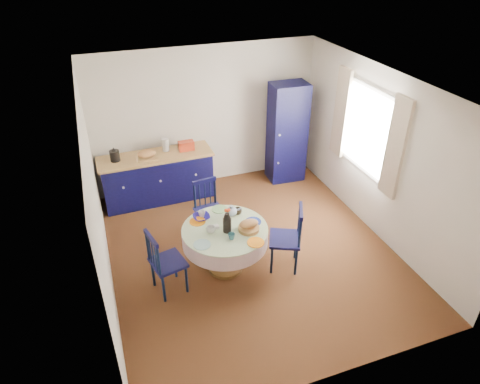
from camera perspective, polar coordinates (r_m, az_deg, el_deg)
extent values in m
plane|color=black|center=(6.42, 1.44, -7.79)|extent=(4.50, 4.50, 0.00)
plane|color=white|center=(5.21, 1.81, 13.98)|extent=(4.50, 4.50, 0.00)
cube|color=silver|center=(7.64, -4.56, 9.83)|extent=(4.00, 0.02, 2.50)
cube|color=silver|center=(5.41, -18.56, -1.70)|extent=(0.02, 4.50, 2.50)
cube|color=silver|center=(6.63, 18.02, 4.74)|extent=(0.02, 4.50, 2.50)
plane|color=white|center=(6.74, 16.88, 7.74)|extent=(0.00, 1.20, 1.20)
cube|color=white|center=(6.18, 20.00, 5.49)|extent=(0.05, 0.34, 1.45)
cube|color=white|center=(7.20, 13.30, 10.25)|extent=(0.05, 0.34, 1.45)
cube|color=black|center=(7.52, -10.90, 1.80)|extent=(1.85, 0.58, 0.81)
cube|color=#A7814C|center=(7.32, -11.23, 4.69)|extent=(1.91, 0.62, 0.04)
cube|color=#A42E17|center=(7.39, -7.21, 6.18)|extent=(0.26, 0.14, 0.16)
cube|color=#A7814C|center=(7.23, -12.28, 4.48)|extent=(0.34, 0.25, 0.02)
ellipsoid|color=#B57A46|center=(7.20, -12.34, 5.01)|extent=(0.31, 0.20, 0.13)
cylinder|color=silver|center=(7.40, -9.93, 6.24)|extent=(0.12, 0.12, 0.22)
cube|color=black|center=(7.88, 6.28, 7.82)|extent=(0.66, 0.49, 1.84)
cylinder|color=white|center=(7.56, 5.41, 7.55)|extent=(0.04, 0.02, 0.04)
cylinder|color=white|center=(7.80, 5.21, 3.85)|extent=(0.04, 0.02, 0.04)
cylinder|color=brown|center=(6.11, -1.91, -9.96)|extent=(0.47, 0.47, 0.05)
cylinder|color=brown|center=(5.90, -1.97, -7.67)|extent=(0.10, 0.10, 0.62)
cylinder|color=brown|center=(5.70, -2.03, -5.13)|extent=(1.09, 1.09, 0.03)
cylinder|color=silver|center=(5.76, -2.01, -5.89)|extent=(1.15, 1.15, 0.22)
cylinder|color=silver|center=(5.69, -2.03, -4.97)|extent=(1.15, 1.15, 0.01)
cylinder|color=#86B1AE|center=(5.43, -5.09, -7.00)|extent=(0.22, 0.22, 0.01)
cylinder|color=orange|center=(5.44, 2.10, -6.74)|extent=(0.22, 0.22, 0.01)
cylinder|color=navy|center=(5.81, 1.76, -3.96)|extent=(0.22, 0.22, 0.01)
cylinder|color=#71A463|center=(6.06, -2.77, -2.29)|extent=(0.22, 0.22, 0.01)
cylinder|color=orange|center=(5.83, -5.69, -3.93)|extent=(0.22, 0.22, 0.01)
cylinder|color=#99683D|center=(5.64, 1.17, -4.90)|extent=(0.28, 0.28, 0.05)
ellipsoid|color=#B57A46|center=(5.60, 1.18, -4.24)|extent=(0.26, 0.16, 0.11)
cube|color=silver|center=(5.69, -3.34, -4.68)|extent=(0.10, 0.07, 0.04)
cylinder|color=black|center=(5.69, -7.14, -11.46)|extent=(0.04, 0.04, 0.43)
cylinder|color=black|center=(5.92, -8.63, -9.52)|extent=(0.04, 0.04, 0.43)
cylinder|color=black|center=(5.60, -10.14, -12.58)|extent=(0.04, 0.04, 0.43)
cylinder|color=black|center=(5.84, -11.51, -10.55)|extent=(0.04, 0.04, 0.43)
cube|color=black|center=(5.60, -9.56, -9.23)|extent=(0.48, 0.50, 0.04)
cylinder|color=black|center=(5.28, -10.82, -8.94)|extent=(0.04, 0.04, 0.48)
cylinder|color=black|center=(5.53, -12.22, -6.96)|extent=(0.04, 0.04, 0.48)
cube|color=black|center=(5.27, -11.79, -6.08)|extent=(0.12, 0.38, 0.06)
cylinder|color=black|center=(5.35, -11.14, -8.62)|extent=(0.02, 0.02, 0.40)
cylinder|color=black|center=(5.42, -11.52, -8.09)|extent=(0.02, 0.02, 0.40)
cylinder|color=black|center=(5.49, -11.88, -7.57)|extent=(0.02, 0.02, 0.40)
cylinder|color=black|center=(6.45, -4.79, -5.37)|extent=(0.04, 0.04, 0.42)
cylinder|color=black|center=(6.55, -2.09, -4.62)|extent=(0.04, 0.04, 0.42)
cylinder|color=black|center=(6.68, -5.79, -3.91)|extent=(0.04, 0.04, 0.42)
cylinder|color=black|center=(6.78, -3.18, -3.21)|extent=(0.04, 0.04, 0.42)
cube|color=black|center=(6.48, -4.04, -2.62)|extent=(0.45, 0.43, 0.04)
cylinder|color=black|center=(6.44, -6.07, -0.47)|extent=(0.04, 0.04, 0.47)
cylinder|color=black|center=(6.54, -3.36, 0.20)|extent=(0.04, 0.04, 0.47)
cube|color=black|center=(6.38, -4.79, 1.50)|extent=(0.37, 0.08, 0.06)
cylinder|color=black|center=(6.47, -5.42, -0.46)|extent=(0.02, 0.02, 0.39)
cylinder|color=black|center=(6.50, -4.70, -0.28)|extent=(0.02, 0.02, 0.39)
cylinder|color=black|center=(6.53, -3.98, -0.10)|extent=(0.02, 0.02, 0.39)
cylinder|color=black|center=(6.20, 4.34, -6.96)|extent=(0.04, 0.04, 0.44)
cylinder|color=black|center=(5.93, 4.24, -9.07)|extent=(0.04, 0.04, 0.44)
cylinder|color=black|center=(6.21, 7.41, -7.10)|extent=(0.04, 0.04, 0.44)
cylinder|color=black|center=(5.94, 7.47, -9.21)|extent=(0.04, 0.04, 0.44)
cube|color=black|center=(5.91, 6.00, -6.26)|extent=(0.56, 0.57, 0.04)
cylinder|color=black|center=(5.91, 7.94, -3.40)|extent=(0.04, 0.04, 0.50)
cylinder|color=black|center=(5.63, 8.02, -5.44)|extent=(0.04, 0.04, 0.50)
cube|color=black|center=(5.64, 8.15, -2.53)|extent=(0.20, 0.37, 0.06)
cylinder|color=black|center=(5.86, 7.94, -4.03)|extent=(0.02, 0.02, 0.41)
cylinder|color=black|center=(5.78, 7.96, -4.56)|extent=(0.02, 0.02, 0.41)
cylinder|color=black|center=(5.71, 7.99, -5.11)|extent=(0.02, 0.02, 0.41)
imported|color=silver|center=(5.60, -3.90, -5.02)|extent=(0.12, 0.12, 0.09)
imported|color=#2F6269|center=(5.48, -1.13, -5.94)|extent=(0.09, 0.09, 0.09)
imported|color=black|center=(5.94, -0.29, -2.59)|extent=(0.11, 0.11, 0.09)
imported|color=silver|center=(5.90, -5.11, -2.94)|extent=(0.10, 0.10, 0.09)
imported|color=navy|center=(5.87, -5.16, -3.37)|extent=(0.23, 0.23, 0.06)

